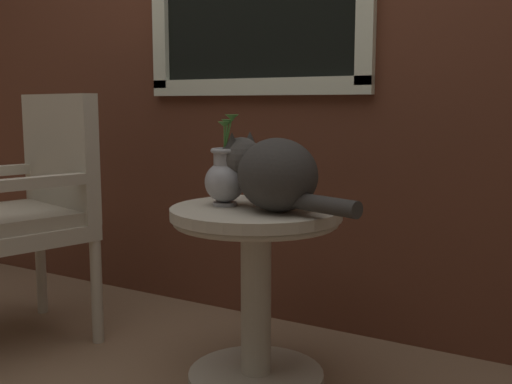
{
  "coord_description": "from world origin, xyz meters",
  "views": [
    {
      "loc": [
        1.26,
        -1.52,
        0.92
      ],
      "look_at": [
        0.27,
        0.17,
        0.64
      ],
      "focal_mm": 43.27,
      "sensor_mm": 36.0,
      "label": 1
    }
  ],
  "objects": [
    {
      "name": "ground_plane",
      "position": [
        0.0,
        0.0,
        0.0
      ],
      "size": [
        6.0,
        6.0,
        0.0
      ],
      "primitive_type": "plane",
      "color": "#7F6047"
    },
    {
      "name": "back_wall",
      "position": [
        -0.0,
        0.75,
        1.31
      ],
      "size": [
        4.0,
        0.07,
        2.6
      ],
      "color": "#562D1E",
      "rests_on": "ground_plane"
    },
    {
      "name": "wicker_side_table",
      "position": [
        0.27,
        0.17,
        0.4
      ],
      "size": [
        0.56,
        0.56,
        0.59
      ],
      "color": "#B2A893",
      "rests_on": "ground_plane"
    },
    {
      "name": "wicker_chair",
      "position": [
        -0.71,
        0.07,
        0.53
      ],
      "size": [
        0.64,
        0.61,
        0.96
      ],
      "color": "#B2A893",
      "rests_on": "ground_plane"
    },
    {
      "name": "pewter_vase_with_ivy",
      "position": [
        0.16,
        0.15,
        0.69
      ],
      "size": [
        0.13,
        0.13,
        0.3
      ],
      "color": "#99999E",
      "rests_on": "wicker_side_table"
    },
    {
      "name": "cat",
      "position": [
        0.35,
        0.14,
        0.71
      ],
      "size": [
        0.54,
        0.3,
        0.24
      ],
      "color": "#33302D",
      "rests_on": "wicker_side_table"
    }
  ]
}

